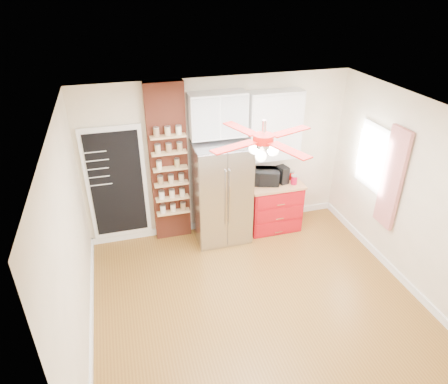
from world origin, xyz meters
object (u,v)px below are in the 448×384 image
object	(u,v)px
ceiling_fan	(263,139)
canister_left	(294,180)
coffee_maker	(283,175)
pantry_jar_oats	(159,165)
toaster_oven	(265,177)
fridge	(221,193)
red_cabinet	(273,205)

from	to	relation	value
ceiling_fan	canister_left	bearing A→B (deg)	51.76
coffee_maker	pantry_jar_oats	bearing A→B (deg)	164.44
canister_left	pantry_jar_oats	size ratio (longest dim) A/B	1.09
canister_left	pantry_jar_oats	distance (m)	2.30
ceiling_fan	toaster_oven	distance (m)	2.32
fridge	red_cabinet	size ratio (longest dim) A/B	1.86
ceiling_fan	toaster_oven	bearing A→B (deg)	66.49
canister_left	coffee_maker	bearing A→B (deg)	146.39
canister_left	pantry_jar_oats	world-z (taller)	pantry_jar_oats
coffee_maker	canister_left	xyz separation A→B (m)	(0.17, -0.11, -0.07)
pantry_jar_oats	ceiling_fan	bearing A→B (deg)	-59.82
fridge	ceiling_fan	distance (m)	2.25
fridge	red_cabinet	world-z (taller)	fridge
coffee_maker	pantry_jar_oats	world-z (taller)	pantry_jar_oats
red_cabinet	coffee_maker	xyz separation A→B (m)	(0.13, -0.02, 0.60)
toaster_oven	canister_left	distance (m)	0.51
coffee_maker	toaster_oven	bearing A→B (deg)	158.63
fridge	toaster_oven	bearing A→B (deg)	5.42
fridge	red_cabinet	distance (m)	1.06
fridge	canister_left	size ratio (longest dim) A/B	11.61
fridge	toaster_oven	size ratio (longest dim) A/B	3.70
toaster_oven	coffee_maker	distance (m)	0.31
ceiling_fan	fridge	bearing A→B (deg)	91.76
pantry_jar_oats	red_cabinet	bearing A→B (deg)	-2.31
coffee_maker	pantry_jar_oats	size ratio (longest dim) A/B	2.15
ceiling_fan	pantry_jar_oats	distance (m)	2.26
fridge	canister_left	bearing A→B (deg)	-3.78
ceiling_fan	coffee_maker	bearing A→B (deg)	57.69
coffee_maker	ceiling_fan	bearing A→B (deg)	-135.12
red_cabinet	toaster_oven	world-z (taller)	toaster_oven
pantry_jar_oats	coffee_maker	bearing A→B (deg)	-2.75
pantry_jar_oats	canister_left	bearing A→B (deg)	-5.41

